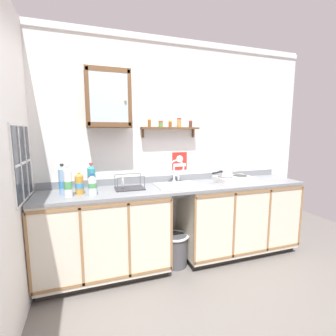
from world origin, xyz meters
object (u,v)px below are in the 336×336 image
hot_plate_stove (234,179)px  bottle_juice_amber_0 (79,184)px  bottle_water_blue_1 (63,181)px  warning_sign (180,161)px  wall_cabinet (108,99)px  bottle_detergent_teal_3 (92,178)px  dish_rack (129,187)px  sink (177,185)px  saucepan (225,173)px  bottle_water_clear_4 (92,185)px  trash_bin (175,249)px  bottle_opaque_white_2 (68,183)px

hot_plate_stove → bottle_juice_amber_0: bottle_juice_amber_0 is taller
bottle_water_blue_1 → warning_sign: 1.39m
wall_cabinet → bottle_detergent_teal_3: bearing=-168.3°
bottle_detergent_teal_3 → dish_rack: bottle_detergent_teal_3 is taller
sink → dish_rack: bearing=-179.1°
bottle_water_blue_1 → wall_cabinet: size_ratio=0.51×
bottle_juice_amber_0 → warning_sign: warning_sign is taller
saucepan → bottle_detergent_teal_3: (-1.60, 0.08, 0.02)m
sink → bottle_detergent_teal_3: (-0.95, 0.07, 0.14)m
bottle_water_clear_4 → warning_sign: (1.08, 0.39, 0.15)m
bottle_juice_amber_0 → saucepan: bearing=2.4°
bottle_juice_amber_0 → bottle_detergent_teal_3: bottle_detergent_teal_3 is taller
warning_sign → dish_rack: bearing=-160.3°
dish_rack → trash_bin: bearing=-7.3°
bottle_water_blue_1 → warning_sign: (1.35, 0.27, 0.12)m
wall_cabinet → warning_sign: 1.13m
sink → trash_bin: sink is taller
sink → bottle_detergent_teal_3: size_ratio=1.67×
warning_sign → wall_cabinet: bearing=-172.0°
bottle_detergent_teal_3 → bottle_juice_amber_0: bearing=-128.7°
dish_rack → sink: bearing=0.9°
wall_cabinet → trash_bin: 1.87m
bottle_water_blue_1 → bottle_detergent_teal_3: 0.30m
hot_plate_stove → bottle_juice_amber_0: bearing=-178.4°
sink → dish_rack: size_ratio=1.57×
bottle_water_blue_1 → trash_bin: bearing=-2.1°
sink → trash_bin: bearing=-123.0°
bottle_opaque_white_2 → bottle_detergent_teal_3: bottle_opaque_white_2 is taller
bottle_detergent_teal_3 → wall_cabinet: bearing=11.7°
bottle_detergent_teal_3 → dish_rack: (0.38, -0.08, -0.11)m
bottle_opaque_white_2 → trash_bin: bottle_opaque_white_2 is taller
wall_cabinet → trash_bin: size_ratio=1.60×
hot_plate_stove → bottle_water_clear_4: size_ratio=2.04×
wall_cabinet → warning_sign: wall_cabinet is taller
sink → saucepan: sink is taller
wall_cabinet → bottle_water_clear_4: bearing=-127.4°
sink → bottle_juice_amber_0: size_ratio=2.00×
saucepan → bottle_juice_amber_0: (-1.72, -0.07, -0.01)m
sink → bottle_opaque_white_2: bottle_opaque_white_2 is taller
bottle_water_clear_4 → bottle_juice_amber_0: bearing=149.7°
hot_plate_stove → saucepan: 0.14m
dish_rack → trash_bin: dish_rack is taller
hot_plate_stove → bottle_water_clear_4: bearing=-175.9°
hot_plate_stove → saucepan: bearing=170.1°
bottle_juice_amber_0 → bottle_opaque_white_2: 0.13m
saucepan → bottle_detergent_teal_3: size_ratio=1.19×
saucepan → bottle_water_blue_1: (-1.87, -0.03, 0.02)m
bottle_water_blue_1 → warning_sign: warning_sign is taller
saucepan → bottle_opaque_white_2: size_ratio=1.12×
bottle_detergent_teal_3 → warning_sign: (1.08, 0.16, 0.12)m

